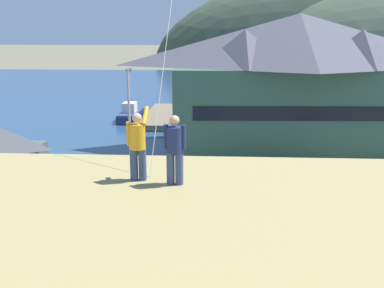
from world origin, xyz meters
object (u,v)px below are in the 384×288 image
moored_boat_wharfside (131,114)px  parking_light_pole (130,122)px  wharf_dock (160,116)px  harbor_lodge (298,79)px  parked_car_lone_by_shed (199,200)px  person_companion (175,148)px  person_kite_flyer (138,144)px  parked_car_back_row_left (206,251)px

moored_boat_wharfside → parking_light_pole: bearing=-79.1°
wharf_dock → harbor_lodge: bearing=-44.0°
parked_car_lone_by_shed → parking_light_pole: parking_light_pole is taller
moored_boat_wharfside → parked_car_lone_by_shed: 29.40m
parking_light_pole → person_companion: size_ratio=4.49×
person_kite_flyer → person_companion: person_kite_flyer is taller
harbor_lodge → person_companion: 29.93m
person_companion → wharf_dock: bearing=97.8°
parked_car_back_row_left → person_kite_flyer: (-1.59, -6.74, 6.40)m
wharf_dock → parking_light_pole: size_ratio=1.83×
parked_car_back_row_left → parking_light_pole: (-5.16, 10.32, 3.49)m
moored_boat_wharfside → parking_light_pole: (4.53, -23.60, 3.83)m
moored_boat_wharfside → parked_car_back_row_left: bearing=-74.1°
parked_car_lone_by_shed → parking_light_pole: bearing=136.8°
moored_boat_wharfside → person_kite_flyer: bearing=-78.7°
moored_boat_wharfside → parked_car_lone_by_shed: size_ratio=1.45×
person_companion → moored_boat_wharfside: bearing=102.5°
parked_car_lone_by_shed → person_kite_flyer: size_ratio=2.33×
wharf_dock → parking_light_pole: (1.20, -24.62, 4.20)m
moored_boat_wharfside → person_companion: size_ratio=3.61×
person_companion → parked_car_lone_by_shed: bearing=89.7°
harbor_lodge → wharf_dock: harbor_lodge is taller
wharf_dock → parked_car_lone_by_shed: 29.54m
parking_light_pole → person_companion: person_companion is taller
wharf_dock → parking_light_pole: bearing=-87.2°
parked_car_back_row_left → person_companion: (-0.62, -7.02, 6.38)m
wharf_dock → moored_boat_wharfside: (-3.32, -1.01, 0.37)m
person_companion → parked_car_back_row_left: bearing=84.9°
harbor_lodge → person_kite_flyer: harbor_lodge is taller
parking_light_pole → parked_car_back_row_left: bearing=-63.4°
parked_car_back_row_left → parked_car_lone_by_shed: 6.01m
person_kite_flyer → person_companion: 1.00m
wharf_dock → person_kite_flyer: (4.77, -41.67, 7.11)m
person_kite_flyer → person_companion: (0.97, -0.28, -0.02)m
moored_boat_wharfside → parked_car_back_row_left: moored_boat_wharfside is taller
person_kite_flyer → harbor_lodge: bearing=72.9°
parking_light_pole → harbor_lodge: bearing=43.0°
parked_car_back_row_left → parked_car_lone_by_shed: (-0.54, 5.98, 0.00)m
harbor_lodge → wharf_dock: (-13.55, 13.08, -5.83)m
moored_boat_wharfside → wharf_dock: bearing=17.0°
moored_boat_wharfside → parking_light_pole: parking_light_pole is taller
parked_car_back_row_left → person_kite_flyer: size_ratio=2.34×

